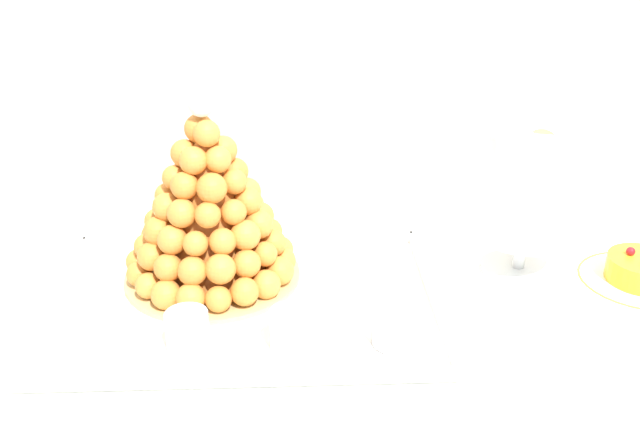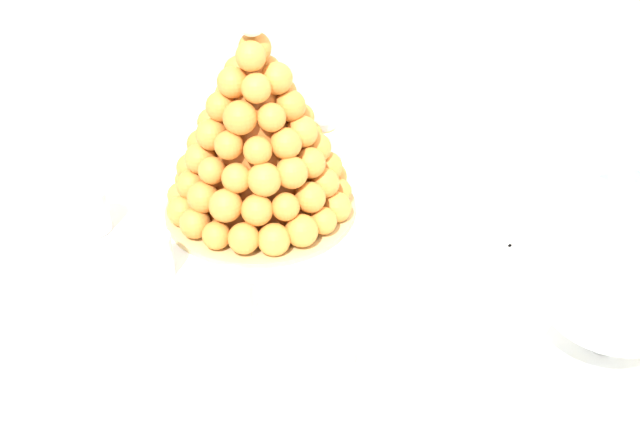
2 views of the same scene
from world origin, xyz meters
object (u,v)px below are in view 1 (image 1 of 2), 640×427
object	(u,v)px
dessert_cup_mid_left	(188,334)
croquembouche	(209,211)
dessert_cup_left	(82,327)
dessert_cup_mid_right	(394,329)
dessert_cup_centre	(289,332)
serving_tray	(243,303)
macaron_goblet	(528,187)
wine_glass	(215,185)

from	to	relation	value
dessert_cup_mid_left	croquembouche	bearing A→B (deg)	86.11
dessert_cup_left	dessert_cup_mid_right	xyz separation A→B (m)	(0.41, -0.01, -0.01)
croquembouche	dessert_cup_left	xyz separation A→B (m)	(-0.16, -0.17, -0.09)
dessert_cup_centre	dessert_cup_mid_left	bearing A→B (deg)	179.72
serving_tray	dessert_cup_left	world-z (taller)	dessert_cup_left
croquembouche	dessert_cup_left	size ratio (longest dim) A/B	5.00
dessert_cup_left	dessert_cup_mid_left	xyz separation A→B (m)	(0.14, -0.02, -0.00)
croquembouche	macaron_goblet	world-z (taller)	croquembouche
croquembouche	macaron_goblet	distance (m)	0.49
dessert_cup_mid_left	wine_glass	bearing A→B (deg)	88.83
croquembouche	dessert_cup_left	distance (m)	0.25
croquembouche	dessert_cup_mid_right	world-z (taller)	croquembouche
dessert_cup_centre	macaron_goblet	size ratio (longest dim) A/B	0.24
dessert_cup_mid_left	serving_tray	bearing A→B (deg)	62.36
dessert_cup_mid_left	dessert_cup_mid_right	size ratio (longest dim) A/B	1.01
dessert_cup_mid_right	dessert_cup_centre	bearing A→B (deg)	-175.95
dessert_cup_centre	wine_glass	size ratio (longest dim) A/B	0.40
macaron_goblet	dessert_cup_centre	bearing A→B (deg)	-149.71
dessert_cup_left	macaron_goblet	world-z (taller)	macaron_goblet
dessert_cup_left	serving_tray	bearing A→B (deg)	25.70
dessert_cup_left	dessert_cup_centre	distance (m)	0.27
dessert_cup_mid_left	dessert_cup_centre	world-z (taller)	same
wine_glass	dessert_cup_mid_left	bearing A→B (deg)	-91.17
dessert_cup_centre	wine_glass	xyz separation A→B (m)	(-0.12, 0.34, 0.07)
dessert_cup_mid_right	wine_glass	size ratio (longest dim) A/B	0.39
wine_glass	croquembouche	bearing A→B (deg)	-87.53
croquembouche	dessert_cup_centre	distance (m)	0.24
serving_tray	dessert_cup_mid_right	distance (m)	0.24
dessert_cup_left	dessert_cup_centre	world-z (taller)	same
dessert_cup_left	dessert_cup_mid_left	world-z (taller)	same
dessert_cup_centre	croquembouche	bearing A→B (deg)	121.23
dessert_cup_mid_left	macaron_goblet	distance (m)	0.56
dessert_cup_mid_left	macaron_goblet	bearing A→B (deg)	23.22
serving_tray	dessert_cup_centre	world-z (taller)	dessert_cup_centre
serving_tray	wine_glass	size ratio (longest dim) A/B	3.85
dessert_cup_centre	wine_glass	world-z (taller)	wine_glass
croquembouche	dessert_cup_centre	bearing A→B (deg)	-58.77
dessert_cup_left	macaron_goblet	size ratio (longest dim) A/B	0.24
dessert_cup_centre	dessert_cup_mid_right	bearing A→B (deg)	4.05
dessert_cup_left	dessert_cup_mid_right	size ratio (longest dim) A/B	1.02
croquembouche	wine_glass	xyz separation A→B (m)	(-0.01, 0.15, -0.02)
dessert_cup_mid_left	macaron_goblet	size ratio (longest dim) A/B	0.23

